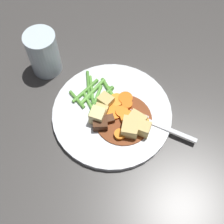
{
  "coord_description": "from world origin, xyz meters",
  "views": [
    {
      "loc": [
        0.2,
        -0.27,
        0.63
      ],
      "look_at": [
        0.0,
        0.0,
        0.01
      ],
      "focal_mm": 49.85,
      "sensor_mm": 36.0,
      "label": 1
    }
  ],
  "objects_px": {
    "carrot_slice_7": "(120,135)",
    "potato_chunk_1": "(101,112)",
    "carrot_slice_3": "(143,122)",
    "carrot_slice_5": "(114,113)",
    "carrot_slice_1": "(117,100)",
    "potato_chunk_4": "(143,127)",
    "meat_chunk_0": "(110,119)",
    "carrot_slice_6": "(128,118)",
    "carrot_slice_4": "(127,105)",
    "potato_chunk_5": "(130,127)",
    "carrot_slice_2": "(122,112)",
    "water_glass": "(43,53)",
    "dinner_plate": "(112,114)",
    "fork": "(156,124)",
    "meat_chunk_1": "(100,123)",
    "carrot_slice_0": "(125,99)",
    "potato_chunk_3": "(98,116)",
    "potato_chunk_0": "(136,121)",
    "potato_chunk_2": "(106,101)"
  },
  "relations": [
    {
      "from": "carrot_slice_0",
      "to": "carrot_slice_4",
      "type": "bearing_deg",
      "value": -42.25
    },
    {
      "from": "carrot_slice_0",
      "to": "potato_chunk_3",
      "type": "relative_size",
      "value": 0.91
    },
    {
      "from": "dinner_plate",
      "to": "potato_chunk_0",
      "type": "height_order",
      "value": "potato_chunk_0"
    },
    {
      "from": "dinner_plate",
      "to": "carrot_slice_4",
      "type": "height_order",
      "value": "carrot_slice_4"
    },
    {
      "from": "carrot_slice_3",
      "to": "meat_chunk_0",
      "type": "distance_m",
      "value": 0.07
    },
    {
      "from": "carrot_slice_2",
      "to": "potato_chunk_5",
      "type": "distance_m",
      "value": 0.05
    },
    {
      "from": "carrot_slice_4",
      "to": "carrot_slice_5",
      "type": "relative_size",
      "value": 0.68
    },
    {
      "from": "dinner_plate",
      "to": "carrot_slice_2",
      "type": "relative_size",
      "value": 9.47
    },
    {
      "from": "meat_chunk_0",
      "to": "water_glass",
      "type": "distance_m",
      "value": 0.22
    },
    {
      "from": "carrot_slice_6",
      "to": "potato_chunk_3",
      "type": "distance_m",
      "value": 0.07
    },
    {
      "from": "carrot_slice_7",
      "to": "potato_chunk_1",
      "type": "relative_size",
      "value": 0.85
    },
    {
      "from": "potato_chunk_1",
      "to": "meat_chunk_0",
      "type": "xyz_separation_m",
      "value": [
        0.03,
        0.0,
        -0.01
      ]
    },
    {
      "from": "potato_chunk_4",
      "to": "fork",
      "type": "bearing_deg",
      "value": 60.28
    },
    {
      "from": "carrot_slice_2",
      "to": "meat_chunk_1",
      "type": "distance_m",
      "value": 0.06
    },
    {
      "from": "dinner_plate",
      "to": "meat_chunk_1",
      "type": "distance_m",
      "value": 0.05
    },
    {
      "from": "carrot_slice_1",
      "to": "potato_chunk_4",
      "type": "xyz_separation_m",
      "value": [
        0.09,
        -0.02,
        0.01
      ]
    },
    {
      "from": "meat_chunk_1",
      "to": "fork",
      "type": "xyz_separation_m",
      "value": [
        0.1,
        0.08,
        -0.01
      ]
    },
    {
      "from": "potato_chunk_0",
      "to": "carrot_slice_2",
      "type": "bearing_deg",
      "value": 174.32
    },
    {
      "from": "carrot_slice_1",
      "to": "water_glass",
      "type": "height_order",
      "value": "water_glass"
    },
    {
      "from": "meat_chunk_0",
      "to": "carrot_slice_6",
      "type": "bearing_deg",
      "value": 42.19
    },
    {
      "from": "carrot_slice_4",
      "to": "potato_chunk_0",
      "type": "height_order",
      "value": "potato_chunk_0"
    },
    {
      "from": "carrot_slice_4",
      "to": "carrot_slice_6",
      "type": "height_order",
      "value": "same"
    },
    {
      "from": "carrot_slice_4",
      "to": "carrot_slice_5",
      "type": "bearing_deg",
      "value": -108.85
    },
    {
      "from": "carrot_slice_7",
      "to": "potato_chunk_1",
      "type": "distance_m",
      "value": 0.07
    },
    {
      "from": "carrot_slice_4",
      "to": "water_glass",
      "type": "distance_m",
      "value": 0.23
    },
    {
      "from": "dinner_plate",
      "to": "fork",
      "type": "height_order",
      "value": "fork"
    },
    {
      "from": "carrot_slice_6",
      "to": "potato_chunk_5",
      "type": "relative_size",
      "value": 0.8
    },
    {
      "from": "carrot_slice_0",
      "to": "potato_chunk_1",
      "type": "bearing_deg",
      "value": -108.48
    },
    {
      "from": "dinner_plate",
      "to": "meat_chunk_1",
      "type": "bearing_deg",
      "value": -91.33
    },
    {
      "from": "carrot_slice_1",
      "to": "carrot_slice_2",
      "type": "relative_size",
      "value": 1.18
    },
    {
      "from": "potato_chunk_3",
      "to": "potato_chunk_4",
      "type": "height_order",
      "value": "potato_chunk_3"
    },
    {
      "from": "fork",
      "to": "potato_chunk_1",
      "type": "bearing_deg",
      "value": -154.54
    },
    {
      "from": "potato_chunk_0",
      "to": "potato_chunk_5",
      "type": "distance_m",
      "value": 0.02
    },
    {
      "from": "carrot_slice_0",
      "to": "carrot_slice_1",
      "type": "xyz_separation_m",
      "value": [
        -0.01,
        -0.01,
        -0.0
      ]
    },
    {
      "from": "potato_chunk_5",
      "to": "meat_chunk_0",
      "type": "distance_m",
      "value": 0.05
    },
    {
      "from": "carrot_slice_1",
      "to": "meat_chunk_0",
      "type": "height_order",
      "value": "meat_chunk_0"
    },
    {
      "from": "carrot_slice_7",
      "to": "potato_chunk_2",
      "type": "bearing_deg",
      "value": 147.8
    },
    {
      "from": "fork",
      "to": "carrot_slice_5",
      "type": "bearing_deg",
      "value": -159.84
    },
    {
      "from": "potato_chunk_1",
      "to": "meat_chunk_1",
      "type": "xyz_separation_m",
      "value": [
        0.02,
        -0.02,
        -0.0
      ]
    },
    {
      "from": "carrot_slice_1",
      "to": "potato_chunk_5",
      "type": "relative_size",
      "value": 0.83
    },
    {
      "from": "dinner_plate",
      "to": "potato_chunk_2",
      "type": "xyz_separation_m",
      "value": [
        -0.02,
        0.01,
        0.02
      ]
    },
    {
      "from": "carrot_slice_1",
      "to": "carrot_slice_4",
      "type": "distance_m",
      "value": 0.03
    },
    {
      "from": "potato_chunk_5",
      "to": "carrot_slice_0",
      "type": "bearing_deg",
      "value": 132.93
    },
    {
      "from": "carrot_slice_4",
      "to": "potato_chunk_5",
      "type": "height_order",
      "value": "potato_chunk_5"
    },
    {
      "from": "carrot_slice_5",
      "to": "fork",
      "type": "bearing_deg",
      "value": 20.16
    },
    {
      "from": "potato_chunk_2",
      "to": "water_glass",
      "type": "relative_size",
      "value": 0.27
    },
    {
      "from": "carrot_slice_3",
      "to": "carrot_slice_5",
      "type": "height_order",
      "value": "carrot_slice_3"
    },
    {
      "from": "carrot_slice_2",
      "to": "fork",
      "type": "relative_size",
      "value": 0.16
    },
    {
      "from": "carrot_slice_7",
      "to": "water_glass",
      "type": "bearing_deg",
      "value": 169.49
    },
    {
      "from": "potato_chunk_1",
      "to": "meat_chunk_1",
      "type": "distance_m",
      "value": 0.03
    }
  ]
}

